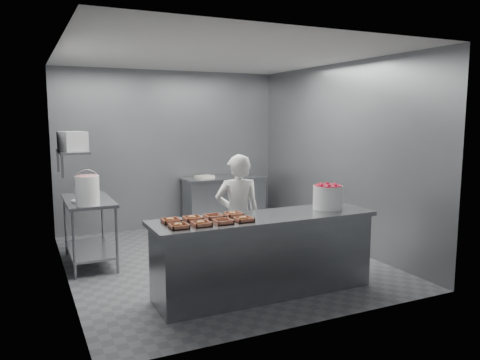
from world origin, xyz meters
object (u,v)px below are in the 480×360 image
tray_1 (201,223)px  prep_table (89,221)px  strawberry_tub (328,196)px  tray_3 (244,219)px  worker (238,216)px  glaze_bucket (87,190)px  tray_2 (223,221)px  appliance (73,141)px  tray_0 (179,226)px  back_counter (224,201)px  tray_5 (193,218)px  service_counter (265,255)px  tray_4 (171,220)px  tray_6 (214,216)px  tray_7 (233,214)px

tray_1 → prep_table: bearing=112.0°
prep_table → strawberry_tub: (2.53, -1.92, 0.46)m
tray_3 → worker: worker is taller
glaze_bucket → tray_3: bearing=-50.0°
prep_table → tray_2: tray_2 is taller
appliance → tray_0: bearing=-85.1°
back_counter → tray_5: (-1.71, -3.12, 0.47)m
service_counter → tray_4: tray_4 is taller
glaze_bucket → appliance: appliance is taller
tray_6 → service_counter: bearing=-13.2°
tray_0 → worker: 1.30m
strawberry_tub → worker: bearing=145.1°
tray_1 → tray_0: bearing=180.0°
strawberry_tub → tray_5: bearing=176.6°
back_counter → tray_3: 3.63m
strawberry_tub → tray_2: bearing=-173.4°
tray_2 → prep_table: bearing=117.5°
tray_3 → tray_4: 0.77m
tray_6 → tray_0: bearing=-151.2°
tray_3 → strawberry_tub: 1.22m
tray_2 → strawberry_tub: strawberry_tub is taller
prep_table → tray_0: 2.19m
tray_1 → tray_4: 0.36m
tray_6 → glaze_bucket: bearing=129.7°
tray_5 → tray_7: (0.48, 0.00, 0.00)m
tray_1 → strawberry_tub: (1.68, 0.17, 0.13)m
prep_table → strawberry_tub: strawberry_tub is taller
service_counter → tray_1: bearing=-170.7°
back_counter → tray_4: bearing=-122.0°
tray_0 → tray_1: 0.24m
tray_2 → back_counter: bearing=66.6°
service_counter → tray_6: size_ratio=13.88×
tray_5 → prep_table: bearing=114.8°
service_counter → back_counter: 3.37m
tray_1 → tray_7: 0.55m
tray_5 → glaze_bucket: glaze_bucket is taller
service_counter → tray_2: size_ratio=13.88×
strawberry_tub → glaze_bucket: (-2.58, 1.48, 0.04)m
tray_7 → worker: worker is taller
prep_table → tray_4: 1.94m
tray_5 → worker: bearing=34.2°
prep_table → tray_2: bearing=-62.5°
service_counter → tray_6: bearing=166.8°
tray_5 → appliance: (-1.01, 1.71, 0.77)m
tray_0 → tray_2: size_ratio=1.00×
tray_7 → appliance: (-1.49, 1.71, 0.77)m
tray_4 → appliance: (-0.77, 1.71, 0.77)m
tray_2 → tray_4: bearing=151.2°
back_counter → prep_table: bearing=-153.0°
strawberry_tub → tray_6: bearing=176.1°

